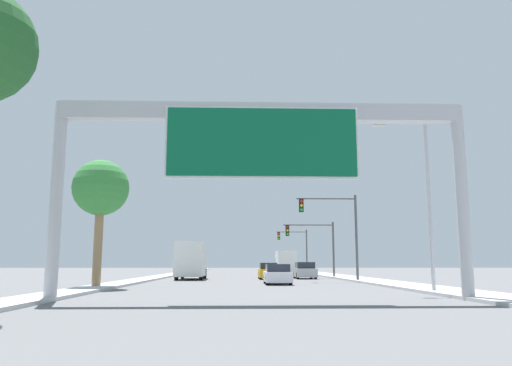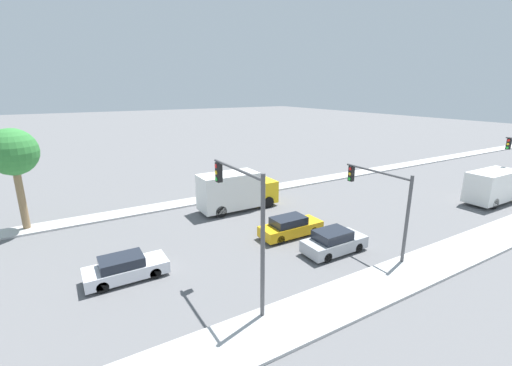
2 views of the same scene
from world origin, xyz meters
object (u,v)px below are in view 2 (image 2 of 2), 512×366
at_px(car_far_right, 334,242).
at_px(car_near_left, 125,268).
at_px(palm_tree_background, 13,153).
at_px(car_mid_right, 290,227).
at_px(truck_box_primary, 496,186).
at_px(traffic_light_near_intersection, 246,214).
at_px(traffic_light_mid_block, 384,196).
at_px(truck_box_secondary, 235,191).

bearing_deg(car_far_right, car_near_left, -105.95).
relative_size(car_near_left, palm_tree_background, 0.58).
height_order(car_mid_right, truck_box_primary, truck_box_primary).
bearing_deg(car_mid_right, traffic_light_near_intersection, -51.12).
bearing_deg(car_near_left, car_far_right, 74.05).
xyz_separation_m(car_far_right, car_mid_right, (-3.50, -0.91, -0.03)).
height_order(car_near_left, car_far_right, car_far_right).
xyz_separation_m(traffic_light_near_intersection, palm_tree_background, (-16.32, -9.88, 1.17)).
bearing_deg(truck_box_primary, car_mid_right, -99.47).
xyz_separation_m(traffic_light_near_intersection, traffic_light_mid_block, (-0.27, 10.00, -0.85)).
height_order(car_far_right, car_mid_right, car_far_right).
distance_m(car_far_right, palm_tree_background, 23.19).
bearing_deg(traffic_light_mid_block, traffic_light_near_intersection, -88.46).
height_order(car_far_right, truck_box_primary, truck_box_primary).
xyz_separation_m(truck_box_secondary, palm_tree_background, (-4.04, -15.62, 4.16)).
relative_size(car_near_left, car_far_right, 1.03).
height_order(truck_box_primary, truck_box_secondary, truck_box_secondary).
xyz_separation_m(car_near_left, car_mid_right, (0.00, 11.34, 0.04)).
bearing_deg(truck_box_secondary, car_near_left, -56.40).
relative_size(car_mid_right, truck_box_secondary, 0.67).
bearing_deg(car_far_right, palm_tree_background, -130.00).
relative_size(car_near_left, car_mid_right, 0.95).
bearing_deg(truck_box_secondary, car_mid_right, 6.55).
height_order(car_far_right, traffic_light_mid_block, traffic_light_mid_block).
bearing_deg(car_far_right, traffic_light_near_intersection, -76.58).
distance_m(truck_box_secondary, traffic_light_mid_block, 12.92).
bearing_deg(car_mid_right, truck_box_secondary, -173.45).
height_order(truck_box_primary, traffic_light_mid_block, traffic_light_mid_block).
distance_m(car_mid_right, traffic_light_mid_block, 6.84).
bearing_deg(car_far_right, car_mid_right, -165.48).
bearing_deg(traffic_light_mid_block, truck_box_secondary, -160.48).
xyz_separation_m(car_far_right, truck_box_primary, (-0.00, 20.07, 0.83)).
xyz_separation_m(truck_box_secondary, traffic_light_near_intersection, (12.28, -5.74, 2.98)).
distance_m(truck_box_primary, traffic_light_mid_block, 17.73).
xyz_separation_m(car_far_right, truck_box_secondary, (-10.50, -1.71, 0.96)).
relative_size(traffic_light_mid_block, palm_tree_background, 0.72).
height_order(truck_box_secondary, traffic_light_mid_block, traffic_light_mid_block).
xyz_separation_m(truck_box_primary, palm_tree_background, (-14.54, -37.40, 4.29)).
distance_m(car_far_right, traffic_light_near_intersection, 8.62).
height_order(traffic_light_near_intersection, traffic_light_mid_block, traffic_light_near_intersection).
distance_m(car_far_right, car_mid_right, 3.62).
distance_m(traffic_light_mid_block, palm_tree_background, 25.63).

